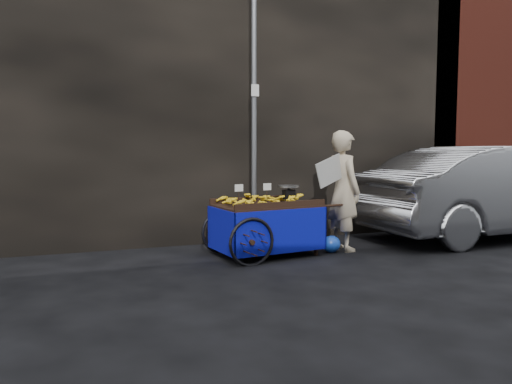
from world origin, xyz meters
name	(u,v)px	position (x,y,z in m)	size (l,w,h in m)	color
ground	(267,264)	(0.00, 0.00, 0.00)	(80.00, 80.00, 0.00)	black
building_wall	(234,93)	(0.39, 2.60, 2.50)	(13.50, 2.00, 5.00)	black
street_pole	(254,116)	(0.30, 1.30, 2.01)	(0.12, 0.10, 4.00)	slate
banana_cart	(264,210)	(0.16, 0.50, 0.65)	(2.03, 1.13, 1.05)	black
vendor	(343,191)	(1.40, 0.45, 0.89)	(0.84, 0.70, 1.78)	#C3B091
plastic_bag	(331,244)	(1.15, 0.33, 0.12)	(0.28, 0.22, 0.25)	#1740B2
parked_car	(494,192)	(4.35, 0.49, 0.77)	(1.64, 4.70, 1.55)	#A7A8AD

